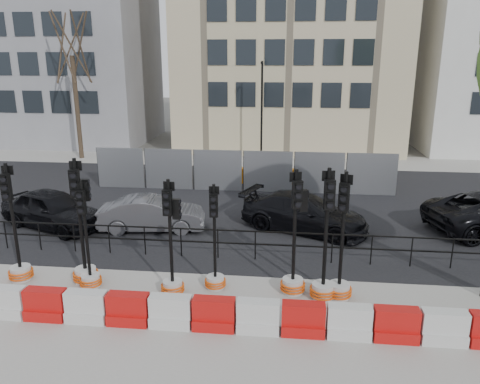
# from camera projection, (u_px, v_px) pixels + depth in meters

# --- Properties ---
(ground) EXTENTS (120.00, 120.00, 0.00)m
(ground) POSITION_uv_depth(u_px,v_px,m) (212.00, 275.00, 13.93)
(ground) COLOR #51514C
(ground) RESTS_ON ground
(sidewalk_near) EXTENTS (40.00, 6.00, 0.02)m
(sidewalk_near) POSITION_uv_depth(u_px,v_px,m) (191.00, 332.00, 11.06)
(sidewalk_near) COLOR gray
(sidewalk_near) RESTS_ON ground
(road) EXTENTS (40.00, 14.00, 0.03)m
(road) POSITION_uv_depth(u_px,v_px,m) (238.00, 204.00, 20.60)
(road) COLOR black
(road) RESTS_ON ground
(sidewalk_far) EXTENTS (40.00, 4.00, 0.02)m
(sidewalk_far) POSITION_uv_depth(u_px,v_px,m) (254.00, 160.00, 29.19)
(sidewalk_far) COLOR gray
(sidewalk_far) RESTS_ON ground
(building_grey) EXTENTS (11.00, 9.06, 14.00)m
(building_grey) POSITION_uv_depth(u_px,v_px,m) (72.00, 46.00, 34.39)
(building_grey) COLOR gray
(building_grey) RESTS_ON ground
(building_cream) EXTENTS (15.00, 10.06, 18.00)m
(building_cream) POSITION_uv_depth(u_px,v_px,m) (291.00, 15.00, 32.18)
(building_cream) COLOR #C4B190
(building_cream) RESTS_ON ground
(kerb_railing) EXTENTS (18.00, 0.04, 1.00)m
(kerb_railing) POSITION_uv_depth(u_px,v_px,m) (218.00, 239.00, 14.88)
(kerb_railing) COLOR black
(kerb_railing) RESTS_ON ground
(heras_fencing) EXTENTS (14.33, 1.72, 2.00)m
(heras_fencing) POSITION_uv_depth(u_px,v_px,m) (234.00, 173.00, 23.05)
(heras_fencing) COLOR gray
(heras_fencing) RESTS_ON ground
(lamp_post_far) EXTENTS (0.12, 0.56, 6.00)m
(lamp_post_far) POSITION_uv_depth(u_px,v_px,m) (262.00, 110.00, 27.27)
(lamp_post_far) COLOR black
(lamp_post_far) RESTS_ON ground
(tree_bare_far) EXTENTS (2.00, 2.00, 9.00)m
(tree_bare_far) POSITION_uv_depth(u_px,v_px,m) (71.00, 49.00, 27.98)
(tree_bare_far) COLOR #473828
(tree_bare_far) RESTS_ON ground
(barrier_row) EXTENTS (16.75, 0.50, 0.80)m
(barrier_row) POSITION_uv_depth(u_px,v_px,m) (192.00, 314.00, 11.15)
(barrier_row) COLOR red
(barrier_row) RESTS_ON ground
(traffic_signal_a) EXTENTS (0.69, 0.69, 3.49)m
(traffic_signal_a) POSITION_uv_depth(u_px,v_px,m) (18.00, 257.00, 13.42)
(traffic_signal_a) COLOR #BCBCB8
(traffic_signal_a) RESTS_ON ground
(traffic_signal_b) EXTENTS (0.72, 0.72, 3.66)m
(traffic_signal_b) POSITION_uv_depth(u_px,v_px,m) (84.00, 255.00, 13.24)
(traffic_signal_b) COLOR #BCBCB8
(traffic_signal_b) RESTS_ON ground
(traffic_signal_c) EXTENTS (0.61, 0.61, 3.12)m
(traffic_signal_c) POSITION_uv_depth(u_px,v_px,m) (89.00, 266.00, 13.02)
(traffic_signal_c) COLOR #BCBCB8
(traffic_signal_c) RESTS_ON ground
(traffic_signal_d) EXTENTS (0.64, 0.64, 3.26)m
(traffic_signal_d) POSITION_uv_depth(u_px,v_px,m) (172.00, 268.00, 12.60)
(traffic_signal_d) COLOR #BCBCB8
(traffic_signal_d) RESTS_ON ground
(traffic_signal_e) EXTENTS (0.60, 0.60, 3.03)m
(traffic_signal_e) POSITION_uv_depth(u_px,v_px,m) (215.00, 268.00, 12.96)
(traffic_signal_e) COLOR #BCBCB8
(traffic_signal_e) RESTS_ON ground
(traffic_signal_f) EXTENTS (0.69, 0.69, 3.50)m
(traffic_signal_f) POSITION_uv_depth(u_px,v_px,m) (294.00, 265.00, 12.65)
(traffic_signal_f) COLOR #BCBCB8
(traffic_signal_f) RESTS_ON ground
(traffic_signal_g) EXTENTS (0.71, 0.71, 3.62)m
(traffic_signal_g) POSITION_uv_depth(u_px,v_px,m) (324.00, 274.00, 12.36)
(traffic_signal_g) COLOR #BCBCB8
(traffic_signal_g) RESTS_ON ground
(traffic_signal_h) EXTENTS (0.69, 0.69, 3.51)m
(traffic_signal_h) POSITION_uv_depth(u_px,v_px,m) (340.00, 274.00, 12.41)
(traffic_signal_h) COLOR #BCBCB8
(traffic_signal_h) RESTS_ON ground
(car_a) EXTENTS (4.76, 5.51, 1.46)m
(car_a) POSITION_uv_depth(u_px,v_px,m) (53.00, 209.00, 17.61)
(car_a) COLOR black
(car_a) RESTS_ON ground
(car_b) EXTENTS (2.41, 4.26, 1.28)m
(car_b) POSITION_uv_depth(u_px,v_px,m) (152.00, 214.00, 17.34)
(car_b) COLOR #444549
(car_b) RESTS_ON ground
(car_c) EXTENTS (5.21, 6.08, 1.38)m
(car_c) POSITION_uv_depth(u_px,v_px,m) (304.00, 213.00, 17.32)
(car_c) COLOR black
(car_c) RESTS_ON ground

